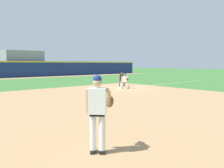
{
  "coord_description": "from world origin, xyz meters",
  "views": [
    {
      "loc": [
        -12.94,
        -13.81,
        2.11
      ],
      "look_at": [
        -6.96,
        -6.87,
        1.27
      ],
      "focal_mm": 35.0,
      "sensor_mm": 36.0,
      "label": 1
    }
  ],
  "objects_px": {
    "pitcher": "(98,109)",
    "first_baseman": "(125,80)",
    "umpire": "(122,78)",
    "baseball": "(118,100)",
    "first_base_bag": "(121,88)"
  },
  "relations": [
    {
      "from": "pitcher",
      "to": "baseball",
      "type": "bearing_deg",
      "value": 44.21
    },
    {
      "from": "baseball",
      "to": "umpire",
      "type": "relative_size",
      "value": 0.05
    },
    {
      "from": "baseball",
      "to": "first_baseman",
      "type": "xyz_separation_m",
      "value": [
        4.72,
        4.29,
        0.69
      ]
    },
    {
      "from": "pitcher",
      "to": "umpire",
      "type": "relative_size",
      "value": 1.27
    },
    {
      "from": "pitcher",
      "to": "umpire",
      "type": "bearing_deg",
      "value": 44.63
    },
    {
      "from": "pitcher",
      "to": "first_baseman",
      "type": "distance_m",
      "value": 13.88
    },
    {
      "from": "first_base_bag",
      "to": "umpire",
      "type": "height_order",
      "value": "umpire"
    },
    {
      "from": "first_base_bag",
      "to": "baseball",
      "type": "relative_size",
      "value": 5.14
    },
    {
      "from": "first_baseman",
      "to": "umpire",
      "type": "relative_size",
      "value": 0.92
    },
    {
      "from": "pitcher",
      "to": "first_baseman",
      "type": "relative_size",
      "value": 1.39
    },
    {
      "from": "first_baseman",
      "to": "umpire",
      "type": "height_order",
      "value": "umpire"
    },
    {
      "from": "first_base_bag",
      "to": "baseball",
      "type": "xyz_separation_m",
      "value": [
        -4.52,
        -4.56,
        -0.01
      ]
    },
    {
      "from": "baseball",
      "to": "umpire",
      "type": "distance_m",
      "value": 8.21
    },
    {
      "from": "first_base_bag",
      "to": "pitcher",
      "type": "relative_size",
      "value": 0.2
    },
    {
      "from": "first_baseman",
      "to": "umpire",
      "type": "distance_m",
      "value": 1.83
    }
  ]
}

